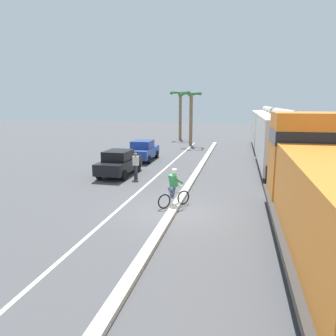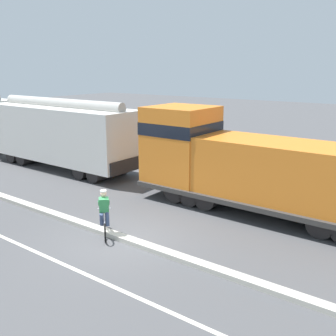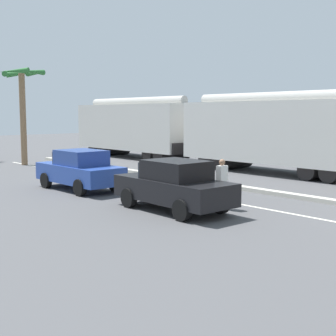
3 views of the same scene
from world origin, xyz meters
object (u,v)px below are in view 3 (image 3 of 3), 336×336
at_px(palm_tree_far, 22,93).
at_px(parked_car_blue, 80,170).
at_px(pedestrian_by_cars, 222,183).
at_px(hopper_car_lead, 274,133).
at_px(parked_car_black, 174,185).
at_px(hopper_car_middle, 136,128).

bearing_deg(palm_tree_far, parked_car_blue, -102.87).
bearing_deg(palm_tree_far, pedestrian_by_cars, -93.09).
xyz_separation_m(hopper_car_lead, parked_car_blue, (-10.26, 2.04, -1.26)).
distance_m(parked_car_black, pedestrian_by_cars, 1.59).
relative_size(parked_car_black, palm_tree_far, 0.73).
bearing_deg(palm_tree_far, hopper_car_middle, -4.88).
xyz_separation_m(parked_car_black, palm_tree_far, (2.27, 15.81, 3.47)).
height_order(hopper_car_middle, palm_tree_far, palm_tree_far).
bearing_deg(palm_tree_far, parked_car_black, -98.16).
relative_size(hopper_car_middle, pedestrian_by_cars, 6.54).
bearing_deg(palm_tree_far, hopper_car_lead, -57.18).
xyz_separation_m(hopper_car_middle, pedestrian_by_cars, (-8.81, -15.95, -1.23)).
bearing_deg(pedestrian_by_cars, palm_tree_far, 86.91).
bearing_deg(parked_car_black, hopper_car_middle, 56.07).
bearing_deg(hopper_car_lead, pedestrian_by_cars, -153.75).
distance_m(hopper_car_lead, pedestrian_by_cars, 9.90).
distance_m(hopper_car_middle, palm_tree_far, 8.25).
height_order(hopper_car_lead, palm_tree_far, palm_tree_far).
bearing_deg(parked_car_black, palm_tree_far, 81.84).
height_order(hopper_car_lead, parked_car_blue, hopper_car_lead).
bearing_deg(pedestrian_by_cars, hopper_car_lead, 26.25).
relative_size(hopper_car_lead, hopper_car_middle, 1.00).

